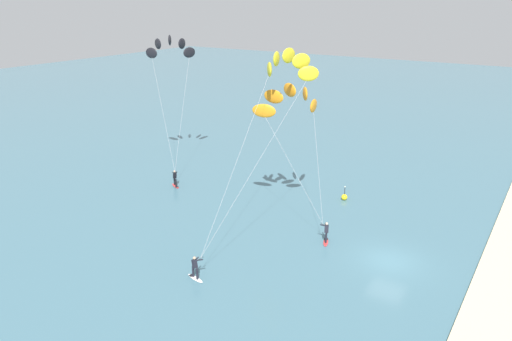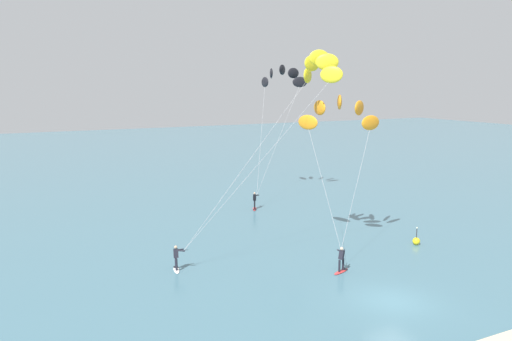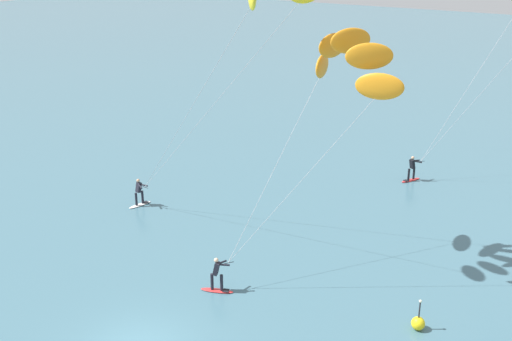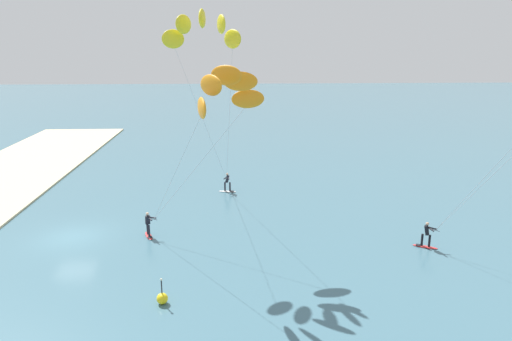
{
  "view_description": "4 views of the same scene",
  "coord_description": "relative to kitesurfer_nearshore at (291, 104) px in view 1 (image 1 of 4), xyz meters",
  "views": [
    {
      "loc": [
        -30.66,
        -8.47,
        17.67
      ],
      "look_at": [
        -1.35,
        10.47,
        5.25
      ],
      "focal_mm": 33.94,
      "sensor_mm": 36.0,
      "label": 1
    },
    {
      "loc": [
        -19.06,
        -20.66,
        12.0
      ],
      "look_at": [
        -1.04,
        14.98,
        5.27
      ],
      "focal_mm": 35.88,
      "sensor_mm": 36.0,
      "label": 2
    },
    {
      "loc": [
        14.72,
        -14.26,
        14.96
      ],
      "look_at": [
        -1.01,
        9.93,
        4.0
      ],
      "focal_mm": 43.66,
      "sensor_mm": 36.0,
      "label": 3
    },
    {
      "loc": [
        29.63,
        10.75,
        12.45
      ],
      "look_at": [
        0.75,
        12.13,
        4.61
      ],
      "focal_mm": 33.26,
      "sensor_mm": 36.0,
      "label": 4
    }
  ],
  "objects": [
    {
      "name": "ground_plane",
      "position": [
        -3.4,
        -10.18,
        -9.62
      ],
      "size": [
        240.0,
        240.0,
        0.0
      ],
      "primitive_type": "plane",
      "color": "#426B7A"
    },
    {
      "name": "kitesurfer_mid_water",
      "position": [
        -3.12,
        -1.13,
        2.99
      ],
      "size": [
        11.33,
        4.79,
        14.33
      ],
      "color": "white",
      "rests_on": "ground"
    },
    {
      "name": "kitesurfer_nearshore",
      "position": [
        0.0,
        0.0,
        0.0
      ],
      "size": [
        7.13,
        8.05,
        11.27
      ],
      "color": "red",
      "rests_on": "ground"
    },
    {
      "name": "marker_buoy",
      "position": [
        5.22,
        -3.05,
        -9.32
      ],
      "size": [
        0.56,
        0.56,
        1.38
      ],
      "color": "yellow",
      "rests_on": "ground"
    },
    {
      "name": "kitesurfer_far_out",
      "position": [
        4.88,
        17.29,
        2.76
      ],
      "size": [
        8.5,
        8.13,
        14.11
      ],
      "color": "red",
      "rests_on": "ground"
    }
  ]
}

